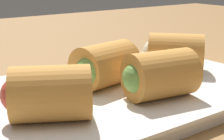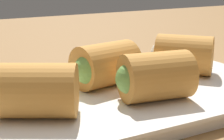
{
  "view_description": "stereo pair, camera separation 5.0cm",
  "coord_description": "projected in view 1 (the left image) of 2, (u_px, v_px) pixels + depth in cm",
  "views": [
    {
      "loc": [
        -24.1,
        -28.72,
        15.06
      ],
      "look_at": [
        -2.58,
        0.18,
        5.26
      ],
      "focal_mm": 60.0,
      "sensor_mm": 36.0,
      "label": 1
    },
    {
      "loc": [
        -19.89,
        -31.42,
        15.06
      ],
      "look_at": [
        -2.58,
        0.18,
        5.26
      ],
      "focal_mm": 60.0,
      "sensor_mm": 36.0,
      "label": 2
    }
  ],
  "objects": [
    {
      "name": "table_surface",
      "position": [
        132.0,
        105.0,
        0.4
      ],
      "size": [
        180.0,
        140.0,
        2.0
      ],
      "color": "olive",
      "rests_on": "ground"
    },
    {
      "name": "roll_back_right",
      "position": [
        157.0,
        75.0,
        0.34
      ],
      "size": [
        7.21,
        5.33,
        4.41
      ],
      "color": "#C68438",
      "rests_on": "serving_plate"
    },
    {
      "name": "roll_front_right",
      "position": [
        172.0,
        52.0,
        0.43
      ],
      "size": [
        7.41,
        7.51,
        4.41
      ],
      "color": "#C68438",
      "rests_on": "serving_plate"
    },
    {
      "name": "serving_plate",
      "position": [
        112.0,
        94.0,
        0.38
      ],
      "size": [
        33.87,
        21.34,
        1.5
      ],
      "color": "white",
      "rests_on": "table_surface"
    },
    {
      "name": "roll_back_left",
      "position": [
        46.0,
        94.0,
        0.29
      ],
      "size": [
        7.52,
        6.84,
        4.41
      ],
      "color": "#C68438",
      "rests_on": "serving_plate"
    },
    {
      "name": "roll_front_left",
      "position": [
        102.0,
        65.0,
        0.37
      ],
      "size": [
        7.24,
        5.46,
        4.41
      ],
      "color": "#C68438",
      "rests_on": "serving_plate"
    }
  ]
}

